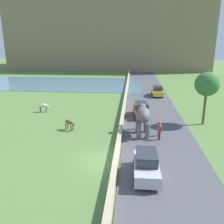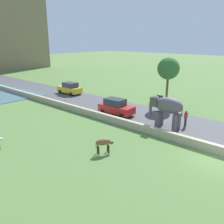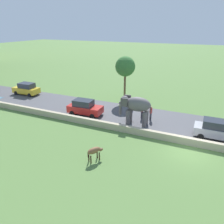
{
  "view_description": "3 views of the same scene",
  "coord_description": "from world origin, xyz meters",
  "px_view_note": "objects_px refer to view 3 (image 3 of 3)",
  "views": [
    {
      "loc": [
        2.36,
        -17.09,
        9.17
      ],
      "look_at": [
        0.19,
        7.48,
        1.85
      ],
      "focal_mm": 38.47,
      "sensor_mm": 36.0,
      "label": 1
    },
    {
      "loc": [
        -15.87,
        -4.62,
        8.1
      ],
      "look_at": [
        0.3,
        9.79,
        1.47
      ],
      "focal_mm": 38.56,
      "sensor_mm": 36.0,
      "label": 2
    },
    {
      "loc": [
        -16.73,
        -0.54,
        9.85
      ],
      "look_at": [
        1.54,
        7.66,
        1.73
      ],
      "focal_mm": 34.79,
      "sensor_mm": 36.0,
      "label": 3
    }
  ],
  "objects_px": {
    "car_silver": "(217,130)",
    "cow_brown": "(94,151)",
    "person_beside_elephant": "(142,111)",
    "car_red": "(85,107)",
    "elephant": "(136,106)",
    "car_yellow": "(26,89)",
    "person_trailing": "(151,113)"
  },
  "relations": [
    {
      "from": "car_silver",
      "to": "cow_brown",
      "type": "xyz_separation_m",
      "value": [
        -7.69,
        8.53,
        -0.06
      ]
    },
    {
      "from": "person_beside_elephant",
      "to": "car_yellow",
      "type": "bearing_deg",
      "value": 85.34
    },
    {
      "from": "elephant",
      "to": "cow_brown",
      "type": "xyz_separation_m",
      "value": [
        -7.68,
        0.7,
        -1.2
      ]
    },
    {
      "from": "elephant",
      "to": "person_trailing",
      "type": "xyz_separation_m",
      "value": [
        1.59,
        -1.26,
        -1.16
      ]
    },
    {
      "from": "person_beside_elephant",
      "to": "car_yellow",
      "type": "relative_size",
      "value": 0.4
    },
    {
      "from": "person_trailing",
      "to": "car_red",
      "type": "xyz_separation_m",
      "value": [
        -1.58,
        7.42,
        0.03
      ]
    },
    {
      "from": "car_yellow",
      "to": "cow_brown",
      "type": "bearing_deg",
      "value": -121.88
    },
    {
      "from": "car_yellow",
      "to": "car_red",
      "type": "bearing_deg",
      "value": -104.76
    },
    {
      "from": "car_yellow",
      "to": "cow_brown",
      "type": "distance_m",
      "value": 20.52
    },
    {
      "from": "car_red",
      "to": "cow_brown",
      "type": "height_order",
      "value": "car_red"
    },
    {
      "from": "car_red",
      "to": "car_yellow",
      "type": "distance_m",
      "value": 12.38
    },
    {
      "from": "person_trailing",
      "to": "car_silver",
      "type": "bearing_deg",
      "value": -103.49
    },
    {
      "from": "elephant",
      "to": "person_beside_elephant",
      "type": "bearing_deg",
      "value": -8.46
    },
    {
      "from": "car_silver",
      "to": "cow_brown",
      "type": "relative_size",
      "value": 2.92
    },
    {
      "from": "person_beside_elephant",
      "to": "cow_brown",
      "type": "xyz_separation_m",
      "value": [
        -9.34,
        0.94,
        -0.04
      ]
    },
    {
      "from": "car_yellow",
      "to": "cow_brown",
      "type": "relative_size",
      "value": 2.93
    },
    {
      "from": "person_trailing",
      "to": "car_silver",
      "type": "height_order",
      "value": "car_silver"
    },
    {
      "from": "person_beside_elephant",
      "to": "car_red",
      "type": "relative_size",
      "value": 0.4
    },
    {
      "from": "person_beside_elephant",
      "to": "car_red",
      "type": "xyz_separation_m",
      "value": [
        -1.66,
        6.4,
        0.03
      ]
    },
    {
      "from": "person_beside_elephant",
      "to": "car_silver",
      "type": "xyz_separation_m",
      "value": [
        -1.65,
        -7.59,
        0.03
      ]
    },
    {
      "from": "cow_brown",
      "to": "person_beside_elephant",
      "type": "bearing_deg",
      "value": -5.77
    },
    {
      "from": "car_silver",
      "to": "car_red",
      "type": "distance_m",
      "value": 13.99
    },
    {
      "from": "car_silver",
      "to": "car_yellow",
      "type": "xyz_separation_m",
      "value": [
        3.15,
        25.96,
        0.0
      ]
    },
    {
      "from": "car_silver",
      "to": "car_red",
      "type": "bearing_deg",
      "value": 90.01
    },
    {
      "from": "person_beside_elephant",
      "to": "person_trailing",
      "type": "xyz_separation_m",
      "value": [
        -0.08,
        -1.02,
        0.0
      ]
    },
    {
      "from": "person_trailing",
      "to": "car_yellow",
      "type": "relative_size",
      "value": 0.4
    },
    {
      "from": "car_silver",
      "to": "cow_brown",
      "type": "distance_m",
      "value": 11.48
    },
    {
      "from": "car_red",
      "to": "car_yellow",
      "type": "bearing_deg",
      "value": 75.24
    },
    {
      "from": "person_trailing",
      "to": "cow_brown",
      "type": "xyz_separation_m",
      "value": [
        -9.26,
        1.96,
        -0.04
      ]
    },
    {
      "from": "elephant",
      "to": "car_yellow",
      "type": "height_order",
      "value": "elephant"
    },
    {
      "from": "person_beside_elephant",
      "to": "person_trailing",
      "type": "bearing_deg",
      "value": -94.32
    },
    {
      "from": "car_red",
      "to": "cow_brown",
      "type": "xyz_separation_m",
      "value": [
        -7.68,
        -5.46,
        -0.06
      ]
    }
  ]
}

